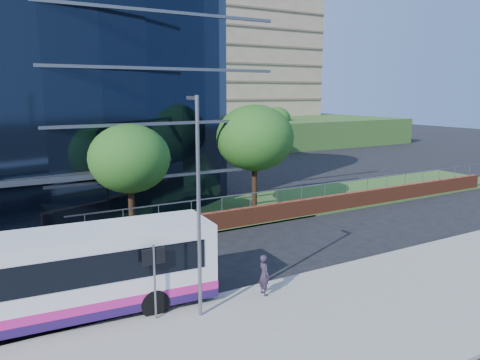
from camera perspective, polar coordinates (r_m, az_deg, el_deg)
ground at (r=18.70m, az=-25.63°, el=-16.61°), size 200.00×200.00×0.00m
kerb at (r=17.77m, az=-25.35°, el=-17.78°), size 80.00×0.25×0.16m
yellow_line_outer at (r=17.99m, az=-25.39°, el=-17.70°), size 80.00×0.08×0.01m
yellow_line_inner at (r=18.12m, az=-25.44°, el=-17.49°), size 80.00×0.08×0.01m
grass_verge at (r=38.14m, az=11.19°, el=-1.93°), size 36.00×8.00×0.12m
retaining_wall at (r=32.73m, az=10.25°, el=-2.99°), size 34.00×0.40×2.11m
apartment_block at (r=80.99m, az=-6.58°, el=12.63°), size 60.00×42.00×30.00m
street_sign at (r=17.20m, az=-10.43°, el=-10.27°), size 0.85×0.09×2.80m
tree_far_c at (r=27.18m, az=-13.32°, el=2.54°), size 4.62×4.62×6.51m
tree_far_d at (r=31.77m, az=1.82°, el=5.14°), size 5.28×5.28×7.44m
tree_dist_e at (r=62.07m, az=-6.76°, el=7.17°), size 4.62×4.62×6.51m
tree_dist_f at (r=71.67m, az=4.47°, el=7.41°), size 4.29×4.29×6.05m
streetlight_east at (r=16.56m, az=-5.12°, el=-2.67°), size 0.15×0.77×8.00m
city_bus at (r=18.38m, az=-21.93°, el=-10.90°), size 12.22×3.66×3.26m
pedestrian at (r=19.27m, az=2.96°, el=-11.46°), size 0.44×0.64×1.69m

